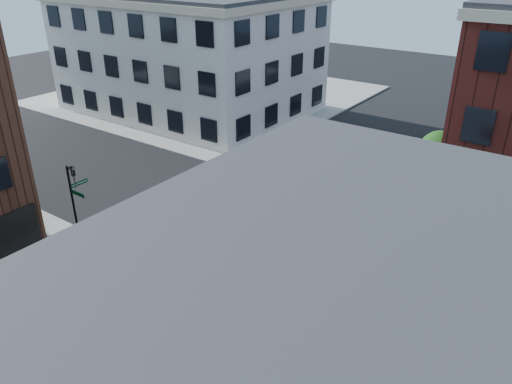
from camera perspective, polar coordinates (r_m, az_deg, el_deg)
name	(u,v)px	position (r m, az deg, el deg)	size (l,w,h in m)	color
ground	(250,227)	(29.42, -0.74, -4.07)	(120.00, 120.00, 0.00)	black
sidewalk_nw	(209,95)	(56.92, -5.35, 11.00)	(30.00, 30.00, 0.15)	gray
building_nw	(189,54)	(50.79, -7.62, 15.34)	(22.00, 16.00, 11.00)	beige
tree_near	(440,154)	(33.44, 20.31, 4.08)	(2.69, 2.69, 4.49)	black
tree_far	(466,133)	(39.06, 22.84, 6.26)	(2.43, 2.43, 4.07)	black
signal_pole	(75,195)	(28.45, -20.01, -0.38)	(1.29, 1.24, 4.60)	black
box_truck	(359,285)	(21.57, 11.73, -10.41)	(9.33, 3.87, 4.12)	silver
traffic_cone	(114,230)	(29.52, -15.95, -4.24)	(0.54, 0.54, 0.78)	orange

